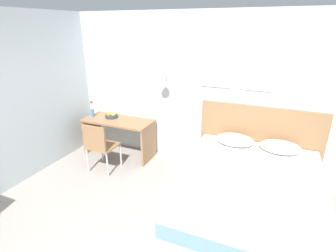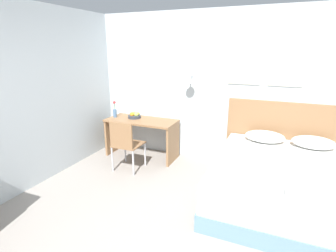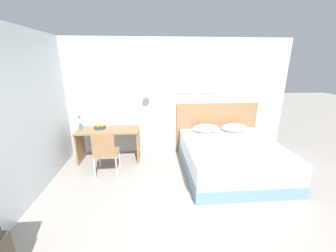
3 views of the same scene
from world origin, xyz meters
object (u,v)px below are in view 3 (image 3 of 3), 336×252
at_px(bed, 231,157).
at_px(flower_vase, 80,125).
at_px(desk_chair, 105,150).
at_px(pillow_left, 206,128).
at_px(folded_towel_mid_bed, 256,159).
at_px(fruit_bowl, 100,126).
at_px(pillow_right, 234,127).
at_px(desk, 109,138).
at_px(headboard, 216,127).
at_px(folded_towel_near_foot, 239,148).

xyz_separation_m(bed, flower_vase, (-3.09, 0.67, 0.56)).
bearing_deg(bed, desk_chair, 179.48).
height_order(bed, pillow_left, pillow_left).
relative_size(folded_towel_mid_bed, fruit_bowl, 1.22).
bearing_deg(fruit_bowl, pillow_left, -0.16).
bearing_deg(folded_towel_mid_bed, pillow_left, 106.55).
relative_size(pillow_right, folded_towel_mid_bed, 2.05).
bearing_deg(desk, bed, -15.53).
xyz_separation_m(desk, fruit_bowl, (-0.18, 0.06, 0.25)).
xyz_separation_m(bed, pillow_left, (-0.34, 0.76, 0.38)).
xyz_separation_m(bed, folded_towel_mid_bed, (0.11, -0.76, 0.33)).
bearing_deg(folded_towel_mid_bed, desk_chair, 163.23).
xyz_separation_m(fruit_bowl, flower_vase, (-0.38, -0.09, 0.08)).
relative_size(headboard, fruit_bowl, 8.14).
distance_m(bed, folded_towel_mid_bed, 0.83).
bearing_deg(bed, headboard, 90.00).
distance_m(folded_towel_near_foot, flower_vase, 3.25).
height_order(desk_chair, fruit_bowl, desk_chair).
bearing_deg(pillow_right, headboard, 139.76).
bearing_deg(pillow_left, folded_towel_near_foot, -72.10).
bearing_deg(headboard, bed, -90.00).
xyz_separation_m(headboard, folded_towel_mid_bed, (0.11, -1.80, 0.02)).
height_order(headboard, pillow_right, headboard).
relative_size(pillow_left, folded_towel_near_foot, 1.84).
bearing_deg(desk_chair, headboard, 22.52).
bearing_deg(fruit_bowl, bed, -15.74).
xyz_separation_m(desk, desk_chair, (0.06, -0.68, 0.00)).
bearing_deg(pillow_left, fruit_bowl, 179.84).
distance_m(headboard, desk_chair, 2.68).
distance_m(bed, flower_vase, 3.21).
distance_m(folded_towel_mid_bed, desk_chair, 2.70).
bearing_deg(pillow_right, folded_towel_near_foot, -107.66).
relative_size(bed, desk, 1.53).
xyz_separation_m(bed, pillow_right, (0.34, 0.76, 0.38)).
height_order(folded_towel_near_foot, folded_towel_mid_bed, same).
bearing_deg(pillow_right, flower_vase, -178.55).
bearing_deg(pillow_left, folded_towel_mid_bed, -73.45).
bearing_deg(pillow_left, desk_chair, -160.94).
height_order(bed, headboard, headboard).
xyz_separation_m(folded_towel_near_foot, desk_chair, (-2.47, 0.33, -0.10)).
distance_m(headboard, folded_towel_mid_bed, 1.81).
height_order(folded_towel_mid_bed, fruit_bowl, fruit_bowl).
height_order(desk, flower_vase, flower_vase).
relative_size(headboard, folded_towel_near_foot, 6.00).
bearing_deg(bed, folded_towel_mid_bed, -81.80).
xyz_separation_m(pillow_right, desk, (-2.87, -0.06, -0.15)).
xyz_separation_m(desk_chair, flower_vase, (-0.62, 0.65, 0.33)).
bearing_deg(desk_chair, bed, -0.52).
relative_size(desk, fruit_bowl, 5.50).
xyz_separation_m(pillow_left, pillow_right, (0.68, 0.00, 0.00)).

